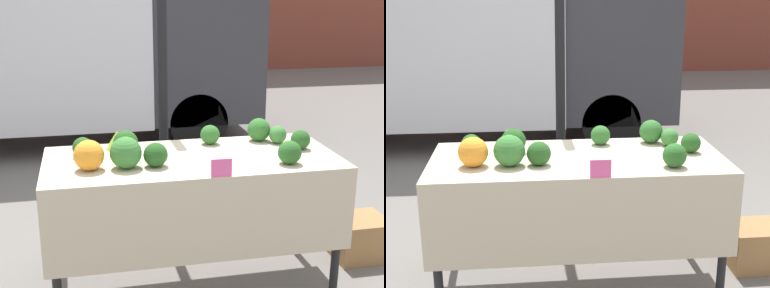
% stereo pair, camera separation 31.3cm
% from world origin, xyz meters
% --- Properties ---
extents(ground_plane, '(40.00, 40.00, 0.00)m').
position_xyz_m(ground_plane, '(0.00, 0.00, 0.00)').
color(ground_plane, slate).
extents(tent_pole, '(0.07, 0.07, 2.44)m').
position_xyz_m(tent_pole, '(-0.05, 0.80, 1.22)').
color(tent_pole, black).
rests_on(tent_pole, ground_plane).
extents(parked_truck, '(4.89, 1.83, 2.60)m').
position_xyz_m(parked_truck, '(-1.19, 3.59, 1.37)').
color(parked_truck, silver).
rests_on(parked_truck, ground_plane).
extents(market_table, '(1.73, 0.76, 0.85)m').
position_xyz_m(market_table, '(0.00, -0.06, 0.73)').
color(market_table, beige).
rests_on(market_table, ground_plane).
extents(orange_cauliflower, '(0.17, 0.17, 0.17)m').
position_xyz_m(orange_cauliflower, '(-0.60, -0.11, 0.93)').
color(orange_cauliflower, orange).
rests_on(orange_cauliflower, market_table).
extents(romanesco_head, '(0.15, 0.15, 0.12)m').
position_xyz_m(romanesco_head, '(-0.42, 0.26, 0.91)').
color(romanesco_head, '#93B238').
rests_on(romanesco_head, market_table).
extents(broccoli_head_0, '(0.12, 0.12, 0.12)m').
position_xyz_m(broccoli_head_0, '(0.69, 0.02, 0.91)').
color(broccoli_head_0, '#23511E').
rests_on(broccoli_head_0, market_table).
extents(broccoli_head_1, '(0.18, 0.18, 0.18)m').
position_xyz_m(broccoli_head_1, '(-0.40, -0.12, 0.94)').
color(broccoli_head_1, '#387533').
rests_on(broccoli_head_1, market_table).
extents(broccoli_head_2, '(0.14, 0.14, 0.14)m').
position_xyz_m(broccoli_head_2, '(0.52, -0.23, 0.92)').
color(broccoli_head_2, '#285B23').
rests_on(broccoli_head_2, market_table).
extents(broccoli_head_3, '(0.11, 0.11, 0.11)m').
position_xyz_m(broccoli_head_3, '(0.60, 0.17, 0.91)').
color(broccoli_head_3, '#387533').
rests_on(broccoli_head_3, market_table).
extents(broccoli_head_4, '(0.15, 0.15, 0.15)m').
position_xyz_m(broccoli_head_4, '(0.50, 0.26, 0.92)').
color(broccoli_head_4, '#2D6628').
rests_on(broccoli_head_4, market_table).
extents(broccoli_head_5, '(0.12, 0.12, 0.12)m').
position_xyz_m(broccoli_head_5, '(0.17, 0.24, 0.91)').
color(broccoli_head_5, '#2D6628').
rests_on(broccoli_head_5, market_table).
extents(broccoli_head_6, '(0.14, 0.14, 0.14)m').
position_xyz_m(broccoli_head_6, '(-0.23, -0.13, 0.92)').
color(broccoli_head_6, '#23511E').
rests_on(broccoli_head_6, market_table).
extents(broccoli_head_7, '(0.15, 0.15, 0.15)m').
position_xyz_m(broccoli_head_7, '(-0.38, 0.12, 0.92)').
color(broccoli_head_7, '#23511E').
rests_on(broccoli_head_7, market_table).
extents(broccoli_head_8, '(0.12, 0.12, 0.12)m').
position_xyz_m(broccoli_head_8, '(-0.63, 0.12, 0.91)').
color(broccoli_head_8, '#23511E').
rests_on(broccoli_head_8, market_table).
extents(price_sign, '(0.11, 0.01, 0.10)m').
position_xyz_m(price_sign, '(0.08, -0.37, 0.90)').
color(price_sign, '#F45B9E').
rests_on(price_sign, market_table).
extents(produce_crate, '(0.37, 0.32, 0.29)m').
position_xyz_m(produce_crate, '(1.21, 0.13, 0.14)').
color(produce_crate, '#9E7042').
rests_on(produce_crate, ground_plane).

